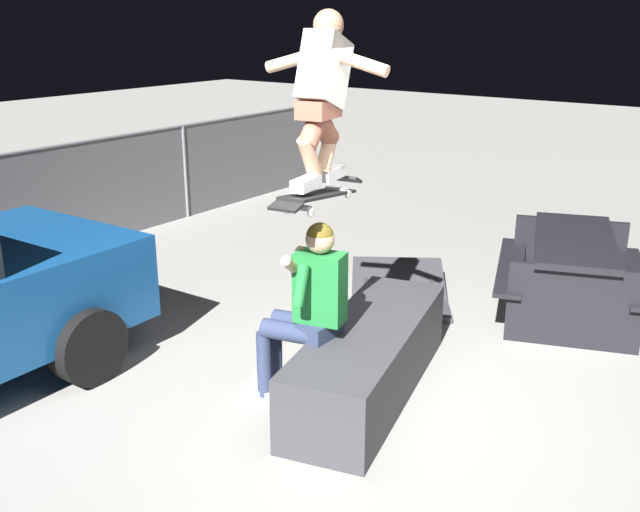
{
  "coord_description": "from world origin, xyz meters",
  "views": [
    {
      "loc": [
        -3.93,
        -2.42,
        2.71
      ],
      "look_at": [
        -0.1,
        0.36,
        1.14
      ],
      "focal_mm": 41.16,
      "sensor_mm": 36.0,
      "label": 1
    }
  ],
  "objects_px": {
    "person_sitting_on_ledge": "(305,303)",
    "kicker_ramp": "(399,294)",
    "skateboard": "(319,195)",
    "picnic_table_back": "(572,263)",
    "ledge_box_main": "(369,359)",
    "skater_airborne": "(323,90)"
  },
  "relations": [
    {
      "from": "person_sitting_on_ledge",
      "to": "picnic_table_back",
      "type": "height_order",
      "value": "person_sitting_on_ledge"
    },
    {
      "from": "ledge_box_main",
      "to": "kicker_ramp",
      "type": "distance_m",
      "value": 1.96
    },
    {
      "from": "ledge_box_main",
      "to": "kicker_ramp",
      "type": "bearing_deg",
      "value": 23.5
    },
    {
      "from": "kicker_ramp",
      "to": "picnic_table_back",
      "type": "height_order",
      "value": "picnic_table_back"
    },
    {
      "from": "person_sitting_on_ledge",
      "to": "skateboard",
      "type": "distance_m",
      "value": 0.78
    },
    {
      "from": "skater_airborne",
      "to": "person_sitting_on_ledge",
      "type": "bearing_deg",
      "value": 164.45
    },
    {
      "from": "skateboard",
      "to": "picnic_table_back",
      "type": "distance_m",
      "value": 3.05
    },
    {
      "from": "kicker_ramp",
      "to": "skateboard",
      "type": "bearing_deg",
      "value": -165.65
    },
    {
      "from": "person_sitting_on_ledge",
      "to": "kicker_ramp",
      "type": "bearing_deg",
      "value": 12.53
    },
    {
      "from": "ledge_box_main",
      "to": "person_sitting_on_ledge",
      "type": "bearing_deg",
      "value": 142.92
    },
    {
      "from": "person_sitting_on_ledge",
      "to": "kicker_ramp",
      "type": "distance_m",
      "value": 2.34
    },
    {
      "from": "kicker_ramp",
      "to": "picnic_table_back",
      "type": "bearing_deg",
      "value": -67.03
    },
    {
      "from": "skateboard",
      "to": "picnic_table_back",
      "type": "height_order",
      "value": "skateboard"
    },
    {
      "from": "ledge_box_main",
      "to": "person_sitting_on_ledge",
      "type": "xyz_separation_m",
      "value": [
        -0.39,
        0.29,
        0.51
      ]
    },
    {
      "from": "skateboard",
      "to": "skater_airborne",
      "type": "xyz_separation_m",
      "value": [
        0.06,
        0.01,
        0.69
      ]
    },
    {
      "from": "skateboard",
      "to": "kicker_ramp",
      "type": "xyz_separation_m",
      "value": [
        2.08,
        0.53,
        -1.49
      ]
    },
    {
      "from": "ledge_box_main",
      "to": "skater_airborne",
      "type": "height_order",
      "value": "skater_airborne"
    },
    {
      "from": "ledge_box_main",
      "to": "skateboard",
      "type": "xyz_separation_m",
      "value": [
        -0.3,
        0.24,
        1.28
      ]
    },
    {
      "from": "picnic_table_back",
      "to": "skater_airborne",
      "type": "bearing_deg",
      "value": 160.15
    },
    {
      "from": "skater_airborne",
      "to": "skateboard",
      "type": "bearing_deg",
      "value": -170.9
    },
    {
      "from": "person_sitting_on_ledge",
      "to": "kicker_ramp",
      "type": "relative_size",
      "value": 0.89
    },
    {
      "from": "picnic_table_back",
      "to": "ledge_box_main",
      "type": "bearing_deg",
      "value": 163.69
    }
  ]
}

